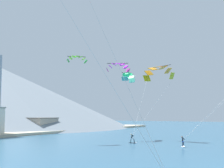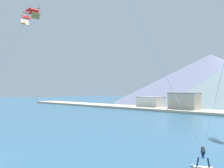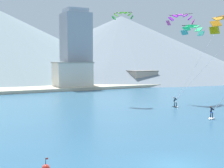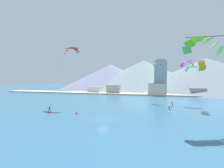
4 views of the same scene
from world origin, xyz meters
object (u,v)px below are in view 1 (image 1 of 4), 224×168
(kitesurfer_near_lead, at_px, (133,140))
(parafoil_kite_distant_high_outer, at_px, (128,76))
(kitesurfer_near_trail, at_px, (183,144))
(parafoil_kite_distant_mid_solo, at_px, (77,58))
(parafoil_kite_distant_low_drift, at_px, (118,66))
(parafoil_kite_near_lead, at_px, (158,72))

(kitesurfer_near_lead, height_order, parafoil_kite_distant_high_outer, parafoil_kite_distant_high_outer)
(kitesurfer_near_lead, bearing_deg, kitesurfer_near_trail, -101.70)
(kitesurfer_near_trail, xyz_separation_m, parafoil_kite_distant_mid_solo, (-2.64, 18.94, 14.91))
(parafoil_kite_distant_high_outer, distance_m, parafoil_kite_distant_low_drift, 2.98)
(kitesurfer_near_lead, height_order, kitesurfer_near_trail, kitesurfer_near_trail)
(kitesurfer_near_trail, bearing_deg, parafoil_kite_near_lead, 38.58)
(parafoil_kite_distant_high_outer, height_order, parafoil_kite_distant_low_drift, parafoil_kite_distant_low_drift)
(kitesurfer_near_lead, xyz_separation_m, kitesurfer_near_trail, (-2.03, -9.80, -0.02))
(parafoil_kite_distant_low_drift, relative_size, parafoil_kite_distant_mid_solo, 1.23)
(parafoil_kite_distant_low_drift, bearing_deg, kitesurfer_near_lead, -132.10)
(parafoil_kite_near_lead, relative_size, parafoil_kite_distant_low_drift, 3.15)
(kitesurfer_near_trail, bearing_deg, parafoil_kite_distant_mid_solo, 97.93)
(parafoil_kite_distant_high_outer, bearing_deg, parafoil_kite_distant_mid_solo, 159.28)
(parafoil_kite_distant_mid_solo, bearing_deg, kitesurfer_near_lead, -62.95)
(kitesurfer_near_lead, distance_m, parafoil_kite_distant_high_outer, 15.19)
(parafoil_kite_near_lead, distance_m, parafoil_kite_distant_mid_solo, 16.87)
(parafoil_kite_near_lead, distance_m, parafoil_kite_distant_high_outer, 6.43)
(kitesurfer_near_trail, height_order, parafoil_kite_distant_mid_solo, parafoil_kite_distant_mid_solo)
(kitesurfer_near_lead, height_order, parafoil_kite_distant_low_drift, parafoil_kite_distant_low_drift)
(kitesurfer_near_lead, bearing_deg, parafoil_kite_distant_mid_solo, 117.05)
(kitesurfer_near_lead, relative_size, parafoil_kite_near_lead, 0.13)
(parafoil_kite_distant_mid_solo, bearing_deg, parafoil_kite_near_lead, -40.05)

